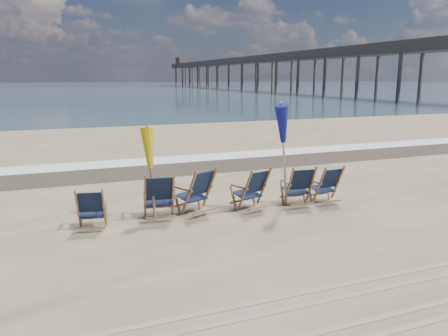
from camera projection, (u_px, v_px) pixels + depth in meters
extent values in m
plane|color=#39505E|center=(64.00, 87.00, 124.99)|extent=(400.00, 400.00, 0.00)
cube|color=silver|center=(163.00, 160.00, 15.87)|extent=(200.00, 1.40, 0.01)
cube|color=#42362A|center=(174.00, 168.00, 14.50)|extent=(200.00, 2.60, 0.00)
cylinder|color=#8C5F3F|center=(151.00, 175.00, 9.09)|extent=(0.06, 0.06, 1.95)
cone|color=gold|center=(151.00, 151.00, 8.99)|extent=(0.30, 0.30, 0.85)
cylinder|color=#A5A5AD|center=(284.00, 156.00, 9.81)|extent=(0.06, 0.06, 2.46)
cone|color=navy|center=(285.00, 122.00, 9.65)|extent=(0.30, 0.30, 0.85)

